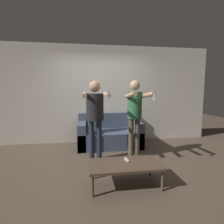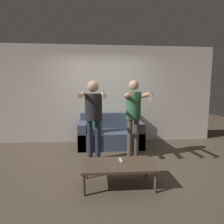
# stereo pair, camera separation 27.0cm
# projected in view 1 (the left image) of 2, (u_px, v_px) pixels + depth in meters

# --- Properties ---
(ground_plane) EXTENTS (14.00, 14.00, 0.00)m
(ground_plane) POSITION_uv_depth(u_px,v_px,m) (106.00, 163.00, 3.50)
(ground_plane) COLOR brown
(wall_back) EXTENTS (6.40, 0.06, 2.70)m
(wall_back) POSITION_uv_depth(u_px,v_px,m) (100.00, 94.00, 4.93)
(wall_back) COLOR silver
(wall_back) RESTS_ON ground_plane
(couch) EXTENTS (1.62, 0.90, 0.84)m
(couch) POSITION_uv_depth(u_px,v_px,m) (109.00, 135.00, 4.62)
(couch) COLOR #4C5670
(couch) RESTS_ON ground_plane
(person_standing_left) EXTENTS (0.47, 0.83, 1.65)m
(person_standing_left) POSITION_uv_depth(u_px,v_px,m) (95.00, 110.00, 3.53)
(person_standing_left) COLOR #282D47
(person_standing_left) RESTS_ON ground_plane
(person_standing_right) EXTENTS (0.42, 0.80, 1.66)m
(person_standing_right) POSITION_uv_depth(u_px,v_px,m) (135.00, 110.00, 3.64)
(person_standing_right) COLOR brown
(person_standing_right) RESTS_ON ground_plane
(person_seated) EXTENTS (0.34, 0.54, 1.17)m
(person_seated) POSITION_uv_depth(u_px,v_px,m) (95.00, 123.00, 4.32)
(person_seated) COLOR #282D47
(person_seated) RESTS_ON ground_plane
(coffee_table) EXTENTS (1.08, 0.57, 0.34)m
(coffee_table) POSITION_uv_depth(u_px,v_px,m) (125.00, 165.00, 2.67)
(coffee_table) COLOR brown
(coffee_table) RESTS_ON ground_plane
(remote_on_table) EXTENTS (0.06, 0.15, 0.02)m
(remote_on_table) POSITION_uv_depth(u_px,v_px,m) (127.00, 160.00, 2.77)
(remote_on_table) COLOR white
(remote_on_table) RESTS_ON coffee_table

